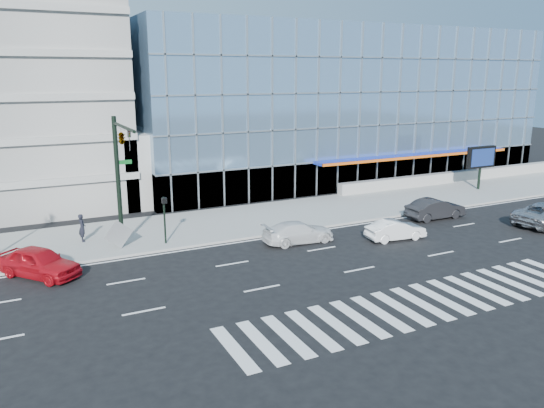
{
  "coord_description": "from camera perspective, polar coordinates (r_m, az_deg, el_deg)",
  "views": [
    {
      "loc": [
        -16.7,
        -26.69,
        10.59
      ],
      "look_at": [
        -1.96,
        3.0,
        2.43
      ],
      "focal_mm": 35.0,
      "sensor_mm": 36.0,
      "label": 1
    }
  ],
  "objects": [
    {
      "name": "theatre_building",
      "position": [
        61.06,
        3.89,
        10.9
      ],
      "size": [
        42.0,
        26.0,
        15.0
      ],
      "primitive_type": "cube",
      "color": "#6C90B4",
      "rests_on": "ground"
    },
    {
      "name": "retaining_wall",
      "position": [
        56.76,
        20.04,
        2.9
      ],
      "size": [
        30.0,
        0.8,
        1.0
      ],
      "primitive_type": "cube",
      "color": "gray",
      "rests_on": "sidewalk"
    },
    {
      "name": "dark_sedan",
      "position": [
        41.49,
        17.16,
        -0.5
      ],
      "size": [
        4.67,
        1.7,
        1.53
      ],
      "primitive_type": "imported",
      "rotation": [
        0.0,
        0.0,
        1.55
      ],
      "color": "black",
      "rests_on": "ground"
    },
    {
      "name": "red_sedan",
      "position": [
        31.06,
        -23.77,
        -5.76
      ],
      "size": [
        4.48,
        4.87,
        1.61
      ],
      "primitive_type": "imported",
      "rotation": [
        0.0,
        0.0,
        0.69
      ],
      "color": "#B80E18",
      "rests_on": "ground"
    },
    {
      "name": "tilted_panel",
      "position": [
        33.71,
        -16.17,
        -3.15
      ],
      "size": [
        1.82,
        0.29,
        1.83
      ],
      "primitive_type": "cube",
      "rotation": [
        0.0,
        0.69,
        0.13
      ],
      "color": "gray",
      "rests_on": "sidewalk"
    },
    {
      "name": "ped_signal_post",
      "position": [
        33.76,
        -11.49,
        -0.95
      ],
      "size": [
        0.3,
        0.33,
        3.0
      ],
      "color": "black",
      "rests_on": "sidewalk"
    },
    {
      "name": "white_sedan",
      "position": [
        35.65,
        13.15,
        -2.73
      ],
      "size": [
        4.1,
        1.79,
        1.31
      ],
      "primitive_type": "imported",
      "rotation": [
        0.0,
        0.0,
        1.47
      ],
      "color": "white",
      "rests_on": "ground"
    },
    {
      "name": "ramp_block",
      "position": [
        46.58,
        -12.79,
        4.1
      ],
      "size": [
        6.0,
        8.0,
        6.0
      ],
      "primitive_type": "cube",
      "color": "gray",
      "rests_on": "ground"
    },
    {
      "name": "white_suv",
      "position": [
        34.17,
        2.86,
        -3.04
      ],
      "size": [
        4.81,
        2.15,
        1.37
      ],
      "primitive_type": "imported",
      "rotation": [
        0.0,
        0.0,
        1.52
      ],
      "color": "silver",
      "rests_on": "ground"
    },
    {
      "name": "marquee_sign",
      "position": [
        52.51,
        21.57,
        4.62
      ],
      "size": [
        3.2,
        0.43,
        4.0
      ],
      "color": "black",
      "rests_on": "sidewalk"
    },
    {
      "name": "sidewalk",
      "position": [
        39.91,
        -0.67,
        -1.45
      ],
      "size": [
        120.0,
        8.0,
        0.15
      ],
      "primitive_type": "cube",
      "color": "gray",
      "rests_on": "ground"
    },
    {
      "name": "pedestrian",
      "position": [
        35.91,
        -19.75,
        -2.42
      ],
      "size": [
        0.44,
        0.66,
        1.8
      ],
      "primitive_type": "imported",
      "rotation": [
        0.0,
        0.0,
        1.59
      ],
      "color": "black",
      "rests_on": "sidewalk"
    },
    {
      "name": "ground",
      "position": [
        33.22,
        5.35,
        -4.83
      ],
      "size": [
        160.0,
        160.0,
        0.0
      ],
      "primitive_type": "plane",
      "color": "black",
      "rests_on": "ground"
    },
    {
      "name": "traffic_signal",
      "position": [
        32.08,
        -15.98,
        5.37
      ],
      "size": [
        1.14,
        5.74,
        8.0
      ],
      "color": "black",
      "rests_on": "sidewalk"
    }
  ]
}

